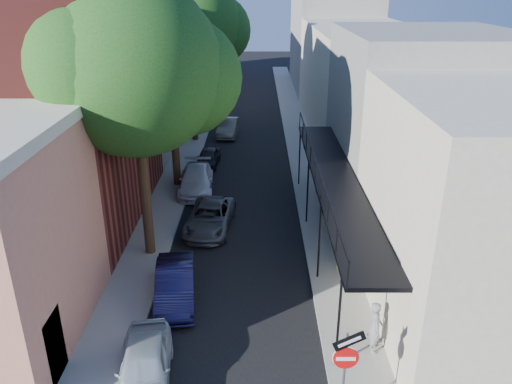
{
  "coord_description": "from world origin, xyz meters",
  "views": [
    {
      "loc": [
        0.88,
        -9.14,
        11.01
      ],
      "look_at": [
        0.82,
        10.37,
        2.8
      ],
      "focal_mm": 35.0,
      "sensor_mm": 36.0,
      "label": 1
    }
  ],
  "objects_px": {
    "parked_car_d": "(196,180)",
    "parked_car_f": "(228,127)",
    "parked_car_b": "(175,284)",
    "oak_mid": "(178,62)",
    "oak_far": "(197,25)",
    "sign_post": "(346,361)",
    "parked_car_c": "(210,217)",
    "parked_car_e": "(208,157)",
    "pedestrian": "(375,327)",
    "oak_near": "(147,71)",
    "parked_car_a": "(145,366)"
  },
  "relations": [
    {
      "from": "sign_post",
      "to": "parked_car_f",
      "type": "height_order",
      "value": "sign_post"
    },
    {
      "from": "oak_mid",
      "to": "parked_car_d",
      "type": "xyz_separation_m",
      "value": [
        0.82,
        -1.02,
        -6.39
      ]
    },
    {
      "from": "oak_mid",
      "to": "oak_far",
      "type": "bearing_deg",
      "value": 89.59
    },
    {
      "from": "oak_near",
      "to": "pedestrian",
      "type": "xyz_separation_m",
      "value": [
        7.97,
        -6.59,
        -6.86
      ]
    },
    {
      "from": "parked_car_a",
      "to": "parked_car_c",
      "type": "height_order",
      "value": "parked_car_a"
    },
    {
      "from": "oak_mid",
      "to": "pedestrian",
      "type": "xyz_separation_m",
      "value": [
        8.02,
        -14.56,
        -6.04
      ]
    },
    {
      "from": "parked_car_d",
      "to": "parked_car_b",
      "type": "bearing_deg",
      "value": -91.09
    },
    {
      "from": "oak_far",
      "to": "pedestrian",
      "type": "bearing_deg",
      "value": -71.37
    },
    {
      "from": "parked_car_e",
      "to": "parked_car_f",
      "type": "relative_size",
      "value": 0.83
    },
    {
      "from": "parked_car_d",
      "to": "parked_car_f",
      "type": "distance_m",
      "value": 11.27
    },
    {
      "from": "parked_car_c",
      "to": "parked_car_a",
      "type": "bearing_deg",
      "value": -90.43
    },
    {
      "from": "sign_post",
      "to": "parked_car_a",
      "type": "xyz_separation_m",
      "value": [
        -5.57,
        1.33,
        -1.38
      ]
    },
    {
      "from": "parked_car_c",
      "to": "parked_car_f",
      "type": "xyz_separation_m",
      "value": [
        0.0,
        16.02,
        0.04
      ]
    },
    {
      "from": "parked_car_e",
      "to": "oak_near",
      "type": "bearing_deg",
      "value": -91.06
    },
    {
      "from": "sign_post",
      "to": "parked_car_c",
      "type": "height_order",
      "value": "sign_post"
    },
    {
      "from": "pedestrian",
      "to": "parked_car_b",
      "type": "bearing_deg",
      "value": 72.4
    },
    {
      "from": "parked_car_e",
      "to": "pedestrian",
      "type": "relative_size",
      "value": 1.86
    },
    {
      "from": "parked_car_d",
      "to": "parked_car_f",
      "type": "bearing_deg",
      "value": 80.51
    },
    {
      "from": "oak_near",
      "to": "parked_car_d",
      "type": "height_order",
      "value": "oak_near"
    },
    {
      "from": "parked_car_d",
      "to": "parked_car_e",
      "type": "distance_m",
      "value": 4.26
    },
    {
      "from": "pedestrian",
      "to": "oak_far",
      "type": "bearing_deg",
      "value": 24.37
    },
    {
      "from": "oak_far",
      "to": "pedestrian",
      "type": "distance_m",
      "value": 25.93
    },
    {
      "from": "oak_mid",
      "to": "pedestrian",
      "type": "height_order",
      "value": "oak_mid"
    },
    {
      "from": "parked_car_a",
      "to": "pedestrian",
      "type": "height_order",
      "value": "pedestrian"
    },
    {
      "from": "pedestrian",
      "to": "parked_car_f",
      "type": "bearing_deg",
      "value": 19.37
    },
    {
      "from": "parked_car_c",
      "to": "parked_car_d",
      "type": "bearing_deg",
      "value": 109.33
    },
    {
      "from": "parked_car_c",
      "to": "pedestrian",
      "type": "bearing_deg",
      "value": -50.2
    },
    {
      "from": "oak_mid",
      "to": "parked_car_e",
      "type": "relative_size",
      "value": 3.07
    },
    {
      "from": "parked_car_c",
      "to": "parked_car_d",
      "type": "xyz_separation_m",
      "value": [
        -1.2,
        4.81,
        0.05
      ]
    },
    {
      "from": "sign_post",
      "to": "oak_near",
      "type": "bearing_deg",
      "value": 125.09
    },
    {
      "from": "pedestrian",
      "to": "oak_near",
      "type": "bearing_deg",
      "value": 56.16
    },
    {
      "from": "parked_car_e",
      "to": "parked_car_f",
      "type": "xyz_separation_m",
      "value": [
        0.9,
        6.96,
        0.09
      ]
    },
    {
      "from": "parked_car_d",
      "to": "parked_car_c",
      "type": "bearing_deg",
      "value": -79.36
    },
    {
      "from": "parked_car_a",
      "to": "parked_car_e",
      "type": "bearing_deg",
      "value": 82.51
    },
    {
      "from": "parked_car_b",
      "to": "parked_car_d",
      "type": "bearing_deg",
      "value": 85.01
    },
    {
      "from": "parked_car_d",
      "to": "sign_post",
      "type": "bearing_deg",
      "value": -73.86
    },
    {
      "from": "oak_near",
      "to": "parked_car_a",
      "type": "bearing_deg",
      "value": -83.18
    },
    {
      "from": "parked_car_a",
      "to": "parked_car_f",
      "type": "distance_m",
      "value": 26.14
    },
    {
      "from": "oak_mid",
      "to": "parked_car_e",
      "type": "height_order",
      "value": "oak_mid"
    },
    {
      "from": "sign_post",
      "to": "parked_car_c",
      "type": "relative_size",
      "value": 0.67
    },
    {
      "from": "oak_far",
      "to": "parked_car_c",
      "type": "height_order",
      "value": "oak_far"
    },
    {
      "from": "parked_car_d",
      "to": "oak_far",
      "type": "bearing_deg",
      "value": 90.91
    },
    {
      "from": "parked_car_c",
      "to": "parked_car_f",
      "type": "bearing_deg",
      "value": 95.31
    },
    {
      "from": "oak_mid",
      "to": "oak_far",
      "type": "height_order",
      "value": "oak_far"
    },
    {
      "from": "oak_near",
      "to": "parked_car_f",
      "type": "bearing_deg",
      "value": 83.82
    },
    {
      "from": "parked_car_b",
      "to": "parked_car_f",
      "type": "distance_m",
      "value": 21.84
    },
    {
      "from": "oak_mid",
      "to": "parked_car_d",
      "type": "height_order",
      "value": "oak_mid"
    },
    {
      "from": "parked_car_a",
      "to": "parked_car_e",
      "type": "distance_m",
      "value": 19.16
    },
    {
      "from": "sign_post",
      "to": "oak_mid",
      "type": "height_order",
      "value": "oak_mid"
    },
    {
      "from": "oak_near",
      "to": "pedestrian",
      "type": "height_order",
      "value": "oak_near"
    }
  ]
}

